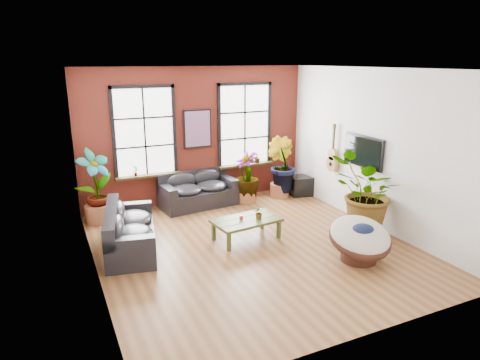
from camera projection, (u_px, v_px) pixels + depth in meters
The scene contains 19 objects.
room at pixel (250, 161), 8.33m from camera, with size 6.04×6.54×3.54m.
sofa_back at pixel (197, 190), 11.02m from camera, with size 2.01×1.13×0.88m.
sofa_left at pixel (128, 231), 8.47m from camera, with size 1.32×2.30×0.85m.
coffee_table at pixel (246, 221), 8.94m from camera, with size 1.47×0.95×0.53m.
papasan_chair at pixel (360, 238), 7.97m from camera, with size 1.35×1.36×0.87m.
poster at pixel (197, 129), 10.92m from camera, with size 0.74×0.06×0.98m.
tv_wall_unit at pixel (354, 154), 9.97m from camera, with size 0.13×1.86×1.20m.
media_box at pixel (301, 186), 11.92m from camera, with size 0.71×0.62×0.53m.
pot_back_left at pixel (98, 213), 9.93m from camera, with size 0.72×0.72×0.42m.
pot_back_right at pixel (280, 190), 11.78m from camera, with size 0.66×0.66×0.38m.
pot_right_wall at pixel (363, 228), 9.13m from camera, with size 0.68×0.68×0.38m.
pot_mid at pixel (246, 196), 11.30m from camera, with size 0.61×0.61×0.36m.
floor_plant_back_left at pixel (96, 183), 9.73m from camera, with size 0.84×0.57×1.59m, color #165517.
floor_plant_back_right at pixel (281, 165), 11.62m from camera, with size 0.82×0.66×1.50m, color #165517.
floor_plant_right_wall at pixel (367, 193), 8.94m from camera, with size 1.45×1.25×1.61m, color #165517.
floor_plant_mid at pixel (246, 175), 11.16m from camera, with size 0.68×0.68×1.22m, color #165517.
table_plant at pixel (259, 213), 8.93m from camera, with size 0.23×0.20×0.26m, color #165517.
sill_plant_left at pixel (135, 171), 10.46m from camera, with size 0.14×0.10×0.27m, color #165517.
sill_plant_right at pixel (257, 158), 11.82m from camera, with size 0.15×0.15×0.27m, color #165517.
Camera 1 is at (-3.60, -7.13, 3.67)m, focal length 32.00 mm.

